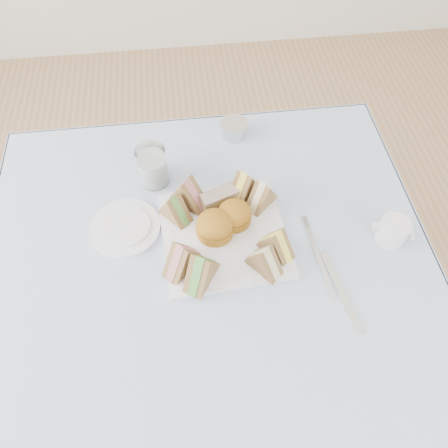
{
  "coord_description": "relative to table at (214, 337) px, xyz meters",
  "views": [
    {
      "loc": [
        -0.03,
        -0.45,
        1.6
      ],
      "look_at": [
        0.04,
        0.1,
        0.8
      ],
      "focal_mm": 35.0,
      "sensor_mm": 36.0,
      "label": 1
    }
  ],
  "objects": [
    {
      "name": "scone_left",
      "position": [
        0.02,
        0.11,
        0.42
      ],
      "size": [
        0.1,
        0.1,
        0.06
      ],
      "primitive_type": "cylinder",
      "rotation": [
        0.0,
        0.0,
        0.16
      ],
      "color": "#A57617",
      "rests_on": "serving_plate"
    },
    {
      "name": "creamer_jug",
      "position": [
        0.42,
        0.05,
        0.41
      ],
      "size": [
        0.08,
        0.08,
        0.06
      ],
      "primitive_type": "cylinder",
      "rotation": [
        0.0,
        0.0,
        -0.22
      ],
      "color": "white",
      "rests_on": "tablecloth"
    },
    {
      "name": "table",
      "position": [
        0.0,
        0.0,
        0.0
      ],
      "size": [
        0.9,
        0.9,
        0.74
      ],
      "primitive_type": "cube",
      "color": "brown",
      "rests_on": "floor"
    },
    {
      "name": "scone_right",
      "position": [
        0.07,
        0.13,
        0.41
      ],
      "size": [
        0.11,
        0.11,
        0.05
      ],
      "primitive_type": "cylinder",
      "rotation": [
        0.0,
        0.0,
        0.58
      ],
      "color": "#A57617",
      "rests_on": "serving_plate"
    },
    {
      "name": "sandwich_fl_a",
      "position": [
        -0.06,
        0.03,
        0.43
      ],
      "size": [
        0.1,
        0.1,
        0.08
      ],
      "primitive_type": null,
      "rotation": [
        0.0,
        0.0,
        0.78
      ],
      "color": "olive",
      "rests_on": "serving_plate"
    },
    {
      "name": "fork",
      "position": [
        0.25,
        0.01,
        0.38
      ],
      "size": [
        0.02,
        0.19,
        0.0
      ],
      "primitive_type": "cube",
      "rotation": [
        0.0,
        0.0,
        0.07
      ],
      "color": "silver",
      "rests_on": "tablecloth"
    },
    {
      "name": "sandwich_fr_a",
      "position": [
        0.15,
        0.04,
        0.43
      ],
      "size": [
        0.09,
        0.09,
        0.08
      ],
      "primitive_type": null,
      "rotation": [
        0.0,
        0.0,
        -0.89
      ],
      "color": "olive",
      "rests_on": "serving_plate"
    },
    {
      "name": "knife",
      "position": [
        0.27,
        -0.07,
        0.38
      ],
      "size": [
        0.04,
        0.19,
        0.0
      ],
      "primitive_type": "cube",
      "rotation": [
        0.0,
        0.0,
        0.15
      ],
      "color": "silver",
      "rests_on": "tablecloth"
    },
    {
      "name": "serving_plate",
      "position": [
        0.04,
        0.1,
        0.38
      ],
      "size": [
        0.3,
        0.3,
        0.01
      ],
      "primitive_type": "cube",
      "rotation": [
        0.0,
        0.0,
        0.07
      ],
      "color": "white",
      "rests_on": "tablecloth"
    },
    {
      "name": "sandwich_bl_a",
      "position": [
        -0.07,
        0.16,
        0.43
      ],
      "size": [
        0.09,
        0.09,
        0.08
      ],
      "primitive_type": null,
      "rotation": [
        0.0,
        0.0,
        2.25
      ],
      "color": "olive",
      "rests_on": "serving_plate"
    },
    {
      "name": "tablecloth",
      "position": [
        0.0,
        0.0,
        0.37
      ],
      "size": [
        1.02,
        1.02,
        0.01
      ],
      "primitive_type": "cube",
      "color": "silver",
      "rests_on": "table"
    },
    {
      "name": "sandwich_br_a",
      "position": [
        0.14,
        0.18,
        0.43
      ],
      "size": [
        0.09,
        0.09,
        0.08
      ],
      "primitive_type": null,
      "rotation": [
        0.0,
        0.0,
        -2.38
      ],
      "color": "olive",
      "rests_on": "serving_plate"
    },
    {
      "name": "sandwich_fr_b",
      "position": [
        0.12,
        0.0,
        0.43
      ],
      "size": [
        0.09,
        0.09,
        0.08
      ],
      "primitive_type": null,
      "rotation": [
        0.0,
        0.0,
        -0.87
      ],
      "color": "olive",
      "rests_on": "serving_plate"
    },
    {
      "name": "water_glass",
      "position": [
        -0.11,
        0.29,
        0.43
      ],
      "size": [
        0.08,
        0.08,
        0.11
      ],
      "primitive_type": "cylinder",
      "rotation": [
        0.0,
        0.0,
        -0.08
      ],
      "color": "white",
      "rests_on": "tablecloth"
    },
    {
      "name": "side_plate",
      "position": [
        -0.19,
        0.15,
        0.38
      ],
      "size": [
        0.19,
        0.19,
        0.01
      ],
      "primitive_type": "cylinder",
      "rotation": [
        0.0,
        0.0,
        0.15
      ],
      "color": "white",
      "rests_on": "tablecloth"
    },
    {
      "name": "sandwich_fl_b",
      "position": [
        -0.02,
        -0.01,
        0.43
      ],
      "size": [
        0.09,
        0.1,
        0.09
      ],
      "primitive_type": null,
      "rotation": [
        0.0,
        0.0,
        0.99
      ],
      "color": "olive",
      "rests_on": "serving_plate"
    },
    {
      "name": "pastry_slice",
      "position": [
        0.04,
        0.19,
        0.41
      ],
      "size": [
        0.1,
        0.06,
        0.04
      ],
      "primitive_type": "cube",
      "rotation": [
        0.0,
        0.0,
        0.34
      ],
      "color": "tan",
      "rests_on": "serving_plate"
    },
    {
      "name": "sandwich_br_b",
      "position": [
        0.1,
        0.21,
        0.43
      ],
      "size": [
        0.09,
        0.09,
        0.08
      ],
      "primitive_type": null,
      "rotation": [
        0.0,
        0.0,
        -2.33
      ],
      "color": "olive",
      "rests_on": "serving_plate"
    },
    {
      "name": "sandwich_bl_b",
      "position": [
        -0.03,
        0.2,
        0.43
      ],
      "size": [
        0.1,
        0.1,
        0.09
      ],
      "primitive_type": null,
      "rotation": [
        0.0,
        0.0,
        2.45
      ],
      "color": "olive",
      "rests_on": "serving_plate"
    },
    {
      "name": "tea_strainer",
      "position": [
        0.11,
        0.43,
        0.4
      ],
      "size": [
        0.08,
        0.08,
        0.04
      ],
      "primitive_type": "cylinder",
      "rotation": [
        0.0,
        0.0,
        -0.09
      ],
      "color": "silver",
      "rests_on": "tablecloth"
    },
    {
      "name": "floor",
      "position": [
        0.0,
        0.0,
        -0.37
      ],
      "size": [
        4.0,
        4.0,
        0.0
      ],
      "primitive_type": "plane",
      "color": "#9E7751",
      "rests_on": "ground"
    }
  ]
}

